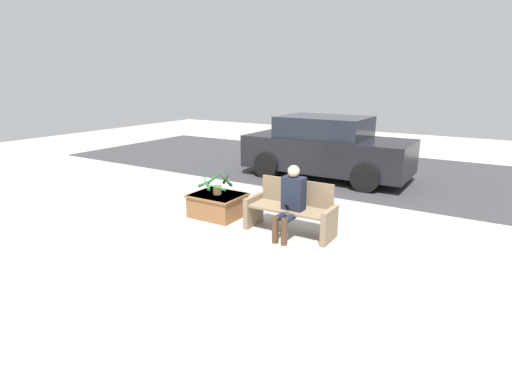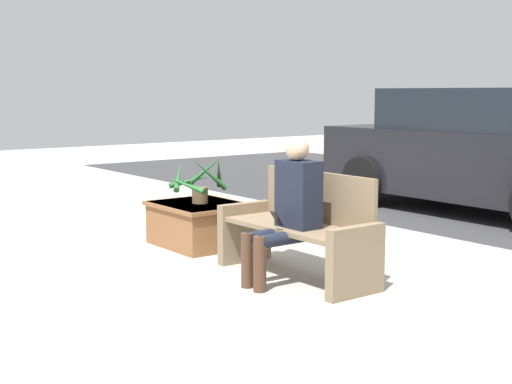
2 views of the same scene
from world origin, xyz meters
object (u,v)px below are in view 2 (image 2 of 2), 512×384
potted_plant (199,182)px  parked_car (486,152)px  person_seated (289,205)px  bench (300,230)px  planter_box (200,222)px

potted_plant → parked_car: size_ratio=0.15×
person_seated → parked_car: parked_car is taller
person_seated → potted_plant: 1.68m
bench → planter_box: bench is taller
bench → planter_box: 1.58m
bench → planter_box: size_ratio=1.59×
bench → planter_box: (-1.57, -0.00, -0.17)m
potted_plant → parked_car: (0.53, 4.08, 0.13)m
person_seated → parked_car: size_ratio=0.28×
bench → parked_car: parked_car is taller
bench → potted_plant: 1.60m
bench → potted_plant: size_ratio=2.34×
person_seated → planter_box: 1.72m
parked_car → person_seated: bearing=-75.1°
parked_car → potted_plant: bearing=-97.4°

